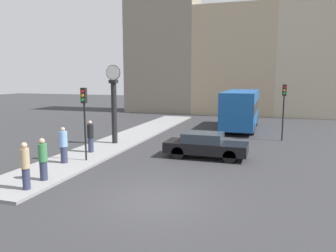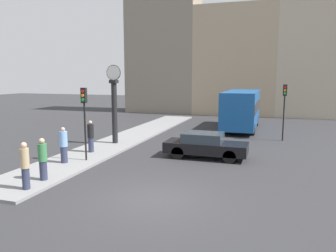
# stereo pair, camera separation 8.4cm
# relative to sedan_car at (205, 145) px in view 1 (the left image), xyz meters

# --- Properties ---
(ground_plane) EXTENTS (120.00, 120.00, 0.00)m
(ground_plane) POSITION_rel_sedan_car_xyz_m (-0.53, -6.49, -0.70)
(ground_plane) COLOR #2D2D30
(sidewalk_corner) EXTENTS (2.94, 25.04, 0.12)m
(sidewalk_corner) POSITION_rel_sedan_car_xyz_m (-6.28, 4.03, -0.64)
(sidewalk_corner) COLOR gray
(sidewalk_corner) RESTS_ON ground_plane
(building_row) EXTENTS (26.73, 5.00, 20.00)m
(building_row) POSITION_rel_sedan_car_xyz_m (0.15, 21.82, 7.76)
(building_row) COLOR gray
(building_row) RESTS_ON ground_plane
(sedan_car) EXTENTS (4.38, 1.71, 1.36)m
(sedan_car) POSITION_rel_sedan_car_xyz_m (0.00, 0.00, 0.00)
(sedan_car) COLOR black
(sedan_car) RESTS_ON ground_plane
(bus_distant) EXTENTS (2.54, 7.92, 3.17)m
(bus_distant) POSITION_rel_sedan_car_xyz_m (0.88, 10.42, 1.10)
(bus_distant) COLOR #195199
(bus_distant) RESTS_ON ground_plane
(traffic_light_near) EXTENTS (0.26, 0.24, 3.68)m
(traffic_light_near) POSITION_rel_sedan_car_xyz_m (-5.60, -2.80, 2.06)
(traffic_light_near) COLOR black
(traffic_light_near) RESTS_ON sidewalk_corner
(traffic_light_far) EXTENTS (0.26, 0.24, 3.82)m
(traffic_light_far) POSITION_rel_sedan_car_xyz_m (4.08, 6.33, 2.04)
(traffic_light_far) COLOR black
(traffic_light_far) RESTS_ON ground_plane
(street_clock) EXTENTS (0.96, 0.45, 4.95)m
(street_clock) POSITION_rel_sedan_car_xyz_m (-6.21, 1.62, 1.83)
(street_clock) COLOR black
(street_clock) RESTS_ON sidewalk_corner
(pedestrian_green_hoodie) EXTENTS (0.36, 0.36, 1.75)m
(pedestrian_green_hoodie) POSITION_rel_sedan_car_xyz_m (-5.50, -6.17, 0.30)
(pedestrian_green_hoodie) COLOR #2D334C
(pedestrian_green_hoodie) RESTS_ON sidewalk_corner
(pedestrian_tan_coat) EXTENTS (0.33, 0.33, 1.81)m
(pedestrian_tan_coat) POSITION_rel_sedan_car_xyz_m (-5.38, -7.32, 0.34)
(pedestrian_tan_coat) COLOR #2D334C
(pedestrian_tan_coat) RESTS_ON sidewalk_corner
(pedestrian_blue_stripe) EXTENTS (0.39, 0.39, 1.78)m
(pedestrian_blue_stripe) POSITION_rel_sedan_car_xyz_m (-6.36, -3.57, 0.30)
(pedestrian_blue_stripe) COLOR #2D334C
(pedestrian_blue_stripe) RESTS_ON sidewalk_corner
(pedestrian_black_jacket) EXTENTS (0.36, 0.36, 1.79)m
(pedestrian_black_jacket) POSITION_rel_sedan_car_xyz_m (-6.32, -1.12, 0.31)
(pedestrian_black_jacket) COLOR #2D334C
(pedestrian_black_jacket) RESTS_ON sidewalk_corner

